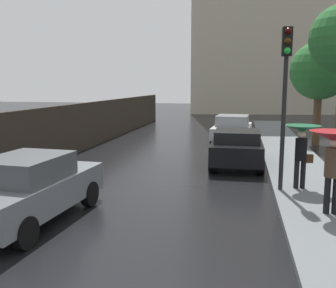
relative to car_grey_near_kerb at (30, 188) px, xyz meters
name	(u,v)px	position (x,y,z in m)	size (l,w,h in m)	color
car_grey_near_kerb	(30,188)	(0.00, 0.00, 0.00)	(1.97, 4.14, 1.52)	slate
car_silver_mid_road	(232,128)	(4.12, 12.99, -0.04)	(2.14, 4.32, 1.44)	#B2B5BA
car_black_behind_camera	(237,147)	(4.44, 6.89, -0.04)	(1.90, 3.85, 1.39)	black
pedestrian_with_umbrella_near	(302,139)	(6.25, 3.55, 0.79)	(1.02, 1.02, 1.80)	black
pedestrian_with_umbrella_far	(335,147)	(6.64, 1.42, 0.90)	(1.11, 1.11, 1.90)	black
traffic_light	(285,79)	(5.71, 3.28, 2.42)	(0.26, 0.39, 4.42)	black
street_tree_mid	(320,71)	(8.32, 12.83, 2.94)	(2.91, 2.91, 5.20)	#4C3823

